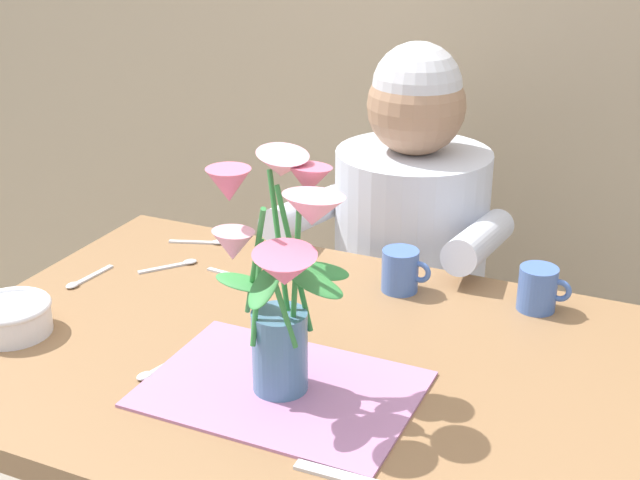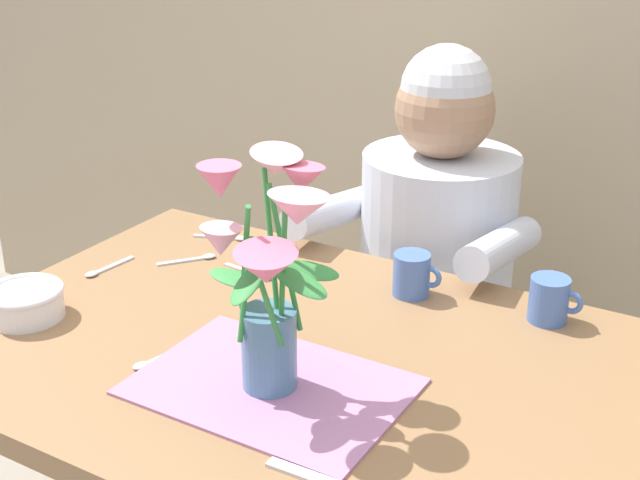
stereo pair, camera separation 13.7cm
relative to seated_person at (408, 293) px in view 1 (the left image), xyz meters
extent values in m
cube|color=olive|center=(0.03, -0.62, 0.16)|extent=(1.20, 0.80, 0.04)
cylinder|color=olive|center=(-0.51, -0.28, -0.21)|extent=(0.06, 0.06, 0.70)
cylinder|color=#4C4C56|center=(0.00, 0.00, -0.36)|extent=(0.30, 0.30, 0.40)
cylinder|color=silver|center=(0.00, 0.00, 0.09)|extent=(0.34, 0.34, 0.50)
sphere|color=#A37A5B|center=(0.00, 0.00, 0.44)|extent=(0.21, 0.21, 0.21)
sphere|color=silver|center=(0.00, 0.00, 0.48)|extent=(0.19, 0.19, 0.19)
cylinder|color=silver|center=(-0.19, -0.14, 0.22)|extent=(0.07, 0.33, 0.12)
cylinder|color=silver|center=(0.19, -0.14, 0.22)|extent=(0.07, 0.33, 0.12)
cube|color=#B275A3|center=(0.05, -0.73, 0.18)|extent=(0.40, 0.28, 0.00)
cylinder|color=teal|center=(0.05, -0.73, 0.24)|extent=(0.08, 0.08, 0.13)
cylinder|color=#388E42|center=(0.07, -0.73, 0.37)|extent=(0.03, 0.02, 0.21)
cone|color=pink|center=(0.10, -0.74, 0.48)|extent=(0.12, 0.12, 0.05)
sphere|color=#E5D14C|center=(0.10, -0.74, 0.48)|extent=(0.02, 0.02, 0.02)
cylinder|color=#388E42|center=(0.05, -0.70, 0.38)|extent=(0.06, 0.02, 0.22)
cone|color=#DB6684|center=(0.06, -0.66, 0.49)|extent=(0.09, 0.09, 0.05)
sphere|color=#E5D14C|center=(0.06, -0.66, 0.50)|extent=(0.02, 0.02, 0.02)
cylinder|color=#388E42|center=(0.03, -0.70, 0.39)|extent=(0.06, 0.06, 0.23)
cone|color=pink|center=(0.02, -0.66, 0.51)|extent=(0.11, 0.11, 0.05)
sphere|color=#E5D14C|center=(0.02, -0.66, 0.51)|extent=(0.02, 0.02, 0.02)
cylinder|color=#388E42|center=(0.01, -0.74, 0.38)|extent=(0.08, 0.08, 0.21)
cone|color=#DB6684|center=(-0.02, -0.74, 0.50)|extent=(0.09, 0.09, 0.05)
sphere|color=#E5D14C|center=(-0.02, -0.74, 0.50)|extent=(0.02, 0.02, 0.02)
cylinder|color=#388E42|center=(0.02, -0.75, 0.35)|extent=(0.01, 0.05, 0.15)
cone|color=pink|center=(0.00, -0.77, 0.42)|extent=(0.09, 0.09, 0.05)
sphere|color=#E5D14C|center=(0.00, -0.77, 0.43)|extent=(0.02, 0.02, 0.02)
cylinder|color=#388E42|center=(0.07, -0.76, 0.34)|extent=(0.04, 0.03, 0.14)
cone|color=#DB6684|center=(0.09, -0.80, 0.41)|extent=(0.12, 0.12, 0.06)
sphere|color=#E5D14C|center=(0.09, -0.80, 0.42)|extent=(0.02, 0.02, 0.02)
ellipsoid|color=#388E42|center=(-0.01, -0.73, 0.34)|extent=(0.09, 0.04, 0.02)
ellipsoid|color=#388E42|center=(0.06, -0.79, 0.38)|extent=(0.05, 0.09, 0.05)
ellipsoid|color=#388E42|center=(0.11, -0.74, 0.37)|extent=(0.09, 0.05, 0.04)
ellipsoid|color=#388E42|center=(0.09, -0.69, 0.37)|extent=(0.09, 0.09, 0.04)
cylinder|color=white|center=(-0.44, -0.76, 0.20)|extent=(0.13, 0.13, 0.05)
torus|color=white|center=(-0.44, -0.76, 0.23)|extent=(0.14, 0.14, 0.01)
cylinder|color=#476BB7|center=(0.34, -0.31, 0.22)|extent=(0.07, 0.07, 0.08)
torus|color=#476BB7|center=(0.38, -0.31, 0.22)|extent=(0.04, 0.01, 0.04)
cylinder|color=#476BB7|center=(0.09, -0.34, 0.22)|extent=(0.07, 0.07, 0.08)
torus|color=#476BB7|center=(0.13, -0.34, 0.22)|extent=(0.04, 0.01, 0.04)
cube|color=silver|center=(-0.37, -0.31, 0.18)|extent=(0.10, 0.04, 0.00)
ellipsoid|color=silver|center=(-0.32, -0.29, 0.18)|extent=(0.03, 0.03, 0.01)
cube|color=silver|center=(-0.46, -0.52, 0.18)|extent=(0.02, 0.10, 0.00)
ellipsoid|color=silver|center=(-0.47, -0.58, 0.18)|extent=(0.02, 0.03, 0.01)
cube|color=silver|center=(-0.15, -0.73, 0.18)|extent=(0.03, 0.10, 0.00)
ellipsoid|color=silver|center=(-0.16, -0.79, 0.18)|extent=(0.03, 0.03, 0.01)
cube|color=silver|center=(-0.36, -0.44, 0.18)|extent=(0.07, 0.08, 0.00)
ellipsoid|color=silver|center=(-0.32, -0.40, 0.18)|extent=(0.03, 0.03, 0.01)
cube|color=silver|center=(-0.23, -0.41, 0.18)|extent=(0.10, 0.02, 0.00)
ellipsoid|color=silver|center=(-0.17, -0.42, 0.18)|extent=(0.03, 0.02, 0.01)
camera|label=1|loc=(0.56, -1.72, 0.90)|focal=48.97mm
camera|label=2|loc=(0.68, -1.66, 0.90)|focal=48.97mm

